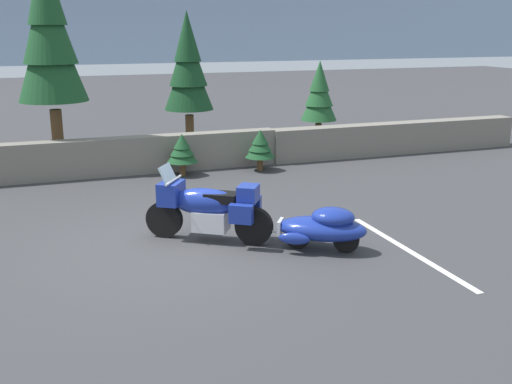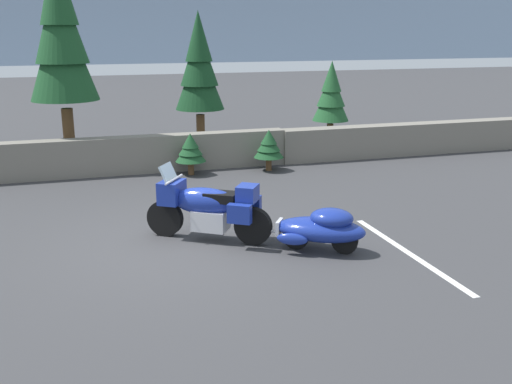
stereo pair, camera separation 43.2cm
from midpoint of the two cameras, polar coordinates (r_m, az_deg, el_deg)
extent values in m
plane|color=#38383A|center=(10.39, -6.84, -5.14)|extent=(80.00, 80.00, 0.00)
cube|color=slate|center=(15.65, -10.69, 3.53)|extent=(8.00, 0.47, 0.96)
cube|color=slate|center=(18.31, 15.10, 4.91)|extent=(8.00, 0.56, 0.92)
cube|color=#7F93AD|center=(105.36, -16.99, 17.13)|extent=(240.00, 80.00, 16.00)
cylinder|color=black|center=(10.80, -7.56, -2.50)|extent=(0.63, 0.48, 0.66)
cylinder|color=black|center=(10.28, 0.93, -3.30)|extent=(0.63, 0.48, 0.66)
cube|color=silver|center=(10.48, -3.17, -2.66)|extent=(0.74, 0.70, 0.36)
ellipsoid|color=navy|center=(10.41, -3.72, -0.88)|extent=(1.25, 1.02, 0.48)
cube|color=navy|center=(10.60, -6.91, 0.00)|extent=(0.59, 0.63, 0.40)
cube|color=#9EB7C6|center=(10.54, -7.22, 1.75)|extent=(0.40, 0.47, 0.34)
cube|color=black|center=(10.29, -2.15, -0.48)|extent=(0.67, 0.61, 0.16)
cube|color=navy|center=(10.13, 0.40, -0.14)|extent=(0.49, 0.51, 0.28)
cube|color=navy|center=(9.95, -0.35, -2.12)|extent=(0.42, 0.35, 0.32)
cube|color=navy|center=(10.50, 0.57, -1.17)|extent=(0.42, 0.35, 0.32)
cylinder|color=silver|center=(10.53, -6.70, 1.19)|extent=(0.42, 0.61, 0.04)
cylinder|color=silver|center=(10.71, -7.36, -1.25)|extent=(0.25, 0.20, 0.54)
cylinder|color=black|center=(10.15, 5.09, -4.25)|extent=(0.42, 0.32, 0.44)
cylinder|color=black|center=(10.04, 9.72, -4.65)|extent=(0.42, 0.32, 0.44)
ellipsoid|color=navy|center=(10.04, 7.42, -3.59)|extent=(1.63, 1.39, 0.40)
ellipsoid|color=navy|center=(9.94, 8.49, -2.48)|extent=(0.91, 0.86, 0.32)
cube|color=silver|center=(10.16, 3.46, -3.36)|extent=(0.23, 0.30, 0.24)
ellipsoid|color=navy|center=(9.84, 4.73, -4.53)|extent=(0.51, 0.40, 0.20)
ellipsoid|color=navy|center=(10.43, 5.43, -3.37)|extent=(0.51, 0.40, 0.20)
cylinder|color=silver|center=(10.28, 1.32, -3.65)|extent=(0.61, 0.42, 0.05)
cylinder|color=brown|center=(16.38, -16.71, 4.86)|extent=(0.29, 0.29, 1.62)
cone|color=#194723|center=(16.14, -17.35, 12.92)|extent=(1.72, 1.72, 2.57)
cone|color=#194723|center=(16.14, -17.57, 15.66)|extent=(1.33, 1.33, 2.24)
cylinder|color=brown|center=(18.77, 7.73, 5.32)|extent=(0.20, 0.20, 0.78)
cone|color=#1E5128|center=(18.61, 7.85, 8.66)|extent=(1.11, 1.11, 1.23)
cone|color=#1E5128|center=(18.57, 7.89, 9.80)|extent=(0.86, 0.86, 1.07)
cone|color=#1E5128|center=(18.54, 7.94, 10.93)|extent=(0.61, 0.61, 0.92)
cylinder|color=brown|center=(17.72, -4.61, 5.50)|extent=(0.25, 0.25, 1.19)
cone|color=#143D1E|center=(17.51, -4.73, 10.96)|extent=(1.41, 1.41, 1.88)
cone|color=#143D1E|center=(17.47, -4.77, 12.82)|extent=(1.09, 1.09, 1.65)
cone|color=#143D1E|center=(17.46, -4.81, 14.67)|extent=(0.78, 0.78, 1.41)
cylinder|color=brown|center=(15.71, 2.01, 2.63)|extent=(0.15, 0.15, 0.31)
cone|color=#194723|center=(15.62, 2.02, 4.22)|extent=(0.78, 0.78, 0.49)
cone|color=#194723|center=(15.59, 2.03, 4.76)|extent=(0.61, 0.61, 0.43)
cone|color=#194723|center=(15.56, 2.03, 5.30)|extent=(0.43, 0.43, 0.37)
cylinder|color=brown|center=(15.32, -5.43, 2.23)|extent=(0.15, 0.15, 0.31)
cone|color=#194723|center=(15.23, -5.47, 3.84)|extent=(0.78, 0.78, 0.49)
cone|color=#194723|center=(15.20, -5.49, 4.38)|extent=(0.61, 0.61, 0.43)
cone|color=#194723|center=(15.17, -5.50, 4.93)|extent=(0.43, 0.43, 0.37)
cube|color=silver|center=(10.37, 15.54, -5.62)|extent=(0.12, 3.60, 0.01)
camera|label=1|loc=(0.22, -88.82, 0.33)|focal=41.82mm
camera|label=2|loc=(0.22, 91.18, -0.33)|focal=41.82mm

